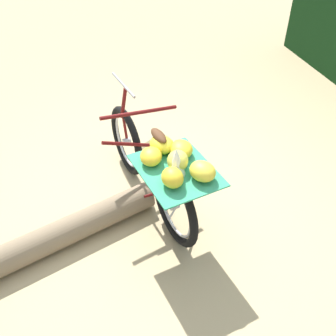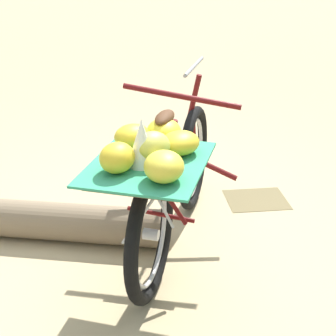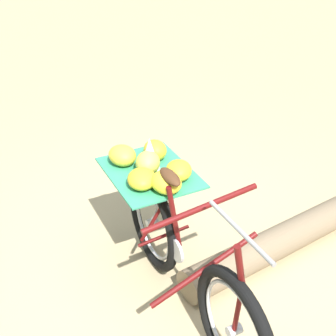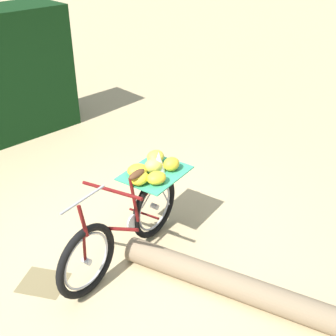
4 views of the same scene
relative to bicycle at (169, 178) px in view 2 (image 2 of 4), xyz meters
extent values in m
plane|color=tan|center=(-0.17, 0.04, -0.52)|extent=(60.00, 60.00, 0.00)
torus|color=black|center=(-0.25, -0.64, -0.16)|extent=(0.33, 0.71, 0.73)
torus|color=#B7B7BC|center=(-0.25, -0.64, -0.16)|extent=(0.23, 0.54, 0.57)
cylinder|color=#B7B7BC|center=(-0.25, -0.64, -0.16)|extent=(0.10, 0.08, 0.06)
torus|color=black|center=(0.13, 0.34, -0.16)|extent=(0.33, 0.71, 0.73)
torus|color=#B7B7BC|center=(0.13, 0.34, -0.16)|extent=(0.23, 0.54, 0.57)
cylinder|color=#B7B7BC|center=(0.13, 0.34, -0.16)|extent=(0.10, 0.08, 0.06)
cylinder|color=#590F0F|center=(-0.13, -0.34, 0.01)|extent=(0.67, 0.29, 0.30)
cylinder|color=#590F0F|center=(-0.10, -0.27, 0.40)|extent=(0.68, 0.29, 0.11)
cylinder|color=#590F0F|center=(0.01, 0.02, 0.11)|extent=(0.12, 0.07, 0.49)
cylinder|color=#590F0F|center=(0.06, 0.16, -0.14)|extent=(0.36, 0.16, 0.05)
cylinder|color=#590F0F|center=(0.08, 0.20, 0.07)|extent=(0.31, 0.14, 0.47)
cylinder|color=#590F0F|center=(-0.25, -0.65, -0.01)|extent=(0.05, 0.04, 0.30)
cylinder|color=#590F0F|center=(-0.24, -0.63, 0.29)|extent=(0.10, 0.07, 0.30)
cylinder|color=gray|center=(-0.23, -0.60, 0.50)|extent=(0.21, 0.49, 0.02)
ellipsoid|color=#4C2D19|center=(0.03, 0.08, 0.39)|extent=(0.16, 0.24, 0.06)
cylinder|color=#B7B7BC|center=(0.00, -0.02, -0.13)|extent=(0.08, 0.16, 0.16)
cylinder|color=#B7B7BC|center=(0.10, 0.25, 0.03)|extent=(0.20, 0.09, 0.39)
cylinder|color=#B7B7BC|center=(0.18, 0.44, 0.03)|extent=(0.23, 0.10, 0.39)
cube|color=brown|center=(0.14, 0.36, 0.23)|extent=(0.63, 0.72, 0.02)
cube|color=#33936B|center=(0.14, 0.36, 0.25)|extent=(0.75, 0.83, 0.01)
ellipsoid|color=yellow|center=(0.04, 0.12, 0.32)|extent=(0.20, 0.23, 0.13)
ellipsoid|color=#CCC64C|center=(0.13, 0.36, 0.33)|extent=(0.25, 0.24, 0.15)
ellipsoid|color=gold|center=(0.21, 0.16, 0.32)|extent=(0.26, 0.26, 0.12)
ellipsoid|color=yellow|center=(0.09, 0.57, 0.33)|extent=(0.21, 0.24, 0.14)
ellipsoid|color=gold|center=(-0.02, 0.27, 0.32)|extent=(0.28, 0.28, 0.12)
ellipsoid|color=gold|center=(0.29, 0.45, 0.33)|extent=(0.22, 0.24, 0.14)
cone|color=white|center=(0.17, 0.39, 0.37)|extent=(0.18, 0.18, 0.23)
cube|color=olive|center=(-0.73, -0.65, -0.52)|extent=(0.44, 0.36, 0.01)
camera|label=1|loc=(1.86, 1.80, 2.14)|focal=40.94mm
camera|label=2|loc=(0.31, 2.59, 1.23)|focal=54.35mm
camera|label=3|loc=(-1.70, -1.47, 1.85)|focal=48.39mm
camera|label=4|loc=(1.16, -3.41, 2.56)|focal=46.68mm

